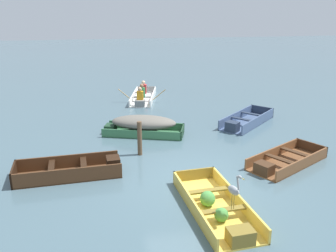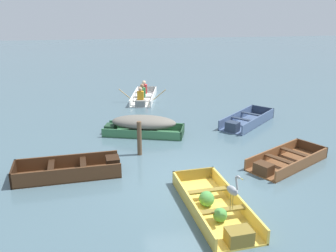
# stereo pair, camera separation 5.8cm
# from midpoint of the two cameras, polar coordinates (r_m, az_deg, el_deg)

# --- Properties ---
(ground_plane) EXTENTS (80.00, 80.00, 0.00)m
(ground_plane) POSITION_cam_midpoint_polar(r_m,az_deg,el_deg) (10.04, 3.88, -8.16)
(ground_plane) COLOR #47606B
(dinghy_yellow_foreground) EXTENTS (1.40, 3.09, 0.39)m
(dinghy_yellow_foreground) POSITION_cam_midpoint_polar(r_m,az_deg,el_deg) (8.57, 7.18, -12.25)
(dinghy_yellow_foreground) COLOR #E5BC47
(dinghy_yellow_foreground) RESTS_ON ground
(skiff_wooden_brown_near_moored) EXTENTS (2.79, 2.24, 0.34)m
(skiff_wooden_brown_near_moored) POSITION_cam_midpoint_polar(r_m,az_deg,el_deg) (11.32, 17.26, -5.14)
(skiff_wooden_brown_near_moored) COLOR brown
(skiff_wooden_brown_near_moored) RESTS_ON ground
(skiff_green_mid_moored) EXTENTS (2.97, 1.80, 0.68)m
(skiff_green_mid_moored) POSITION_cam_midpoint_polar(r_m,az_deg,el_deg) (13.21, -3.95, 0.27)
(skiff_green_mid_moored) COLOR #387047
(skiff_green_mid_moored) RESTS_ON ground
(skiff_slate_blue_far_moored) EXTENTS (2.71, 2.64, 0.38)m
(skiff_slate_blue_far_moored) POSITION_cam_midpoint_polar(r_m,az_deg,el_deg) (14.61, 11.62, 0.74)
(skiff_slate_blue_far_moored) COLOR #475B7F
(skiff_slate_blue_far_moored) RESTS_ON ground
(skiff_dark_varnish_outer_moored) EXTENTS (2.87, 1.21, 0.42)m
(skiff_dark_varnish_outer_moored) POSITION_cam_midpoint_polar(r_m,az_deg,el_deg) (10.51, -14.36, -6.55)
(skiff_dark_varnish_outer_moored) COLOR #4C2D19
(skiff_dark_varnish_outer_moored) RESTS_ON ground
(rowboat_white_with_crew) EXTENTS (2.18, 3.20, 0.89)m
(rowboat_white_with_crew) POSITION_cam_midpoint_polar(r_m,az_deg,el_deg) (17.84, -3.97, 4.52)
(rowboat_white_with_crew) COLOR white
(rowboat_white_with_crew) RESTS_ON ground
(heron_on_dinghy) EXTENTS (0.24, 0.45, 0.84)m
(heron_on_dinghy) POSITION_cam_midpoint_polar(r_m,az_deg,el_deg) (7.81, 9.83, -9.50)
(heron_on_dinghy) COLOR olive
(heron_on_dinghy) RESTS_ON dinghy_yellow_foreground
(mooring_post) EXTENTS (0.14, 0.14, 1.07)m
(mooring_post) POSITION_cam_midpoint_polar(r_m,az_deg,el_deg) (11.40, -4.49, -1.90)
(mooring_post) COLOR brown
(mooring_post) RESTS_ON ground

